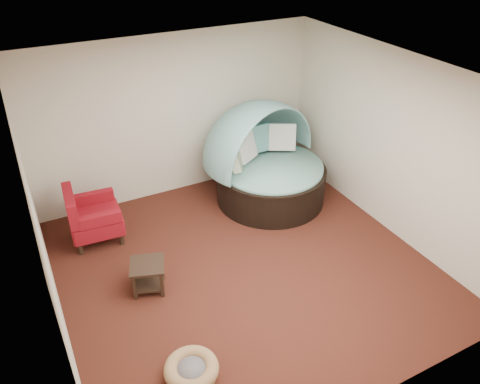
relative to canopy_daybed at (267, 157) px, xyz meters
name	(u,v)px	position (x,y,z in m)	size (l,w,h in m)	color
floor	(244,267)	(-1.22, -1.51, -0.80)	(5.00, 5.00, 0.00)	#4A1D15
wall_back	(176,117)	(-1.22, 0.99, 0.60)	(5.00, 5.00, 0.00)	beige
wall_front	(376,312)	(-1.22, -4.01, 0.60)	(5.00, 5.00, 0.00)	beige
wall_left	(41,238)	(-3.72, -1.51, 0.60)	(5.00, 5.00, 0.00)	beige
wall_right	(392,145)	(1.28, -1.51, 0.60)	(5.00, 5.00, 0.00)	beige
ceiling	(246,78)	(-1.22, -1.51, 2.00)	(5.00, 5.00, 0.00)	white
canopy_daybed	(267,157)	(0.00, 0.00, 0.00)	(2.39, 2.35, 1.74)	black
pet_basket	(192,370)	(-2.60, -2.88, -0.69)	(0.69, 0.69, 0.21)	olive
red_armchair	(91,217)	(-2.99, 0.16, -0.39)	(0.82, 0.83, 0.90)	black
side_table	(148,273)	(-2.58, -1.31, -0.53)	(0.57, 0.57, 0.43)	black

